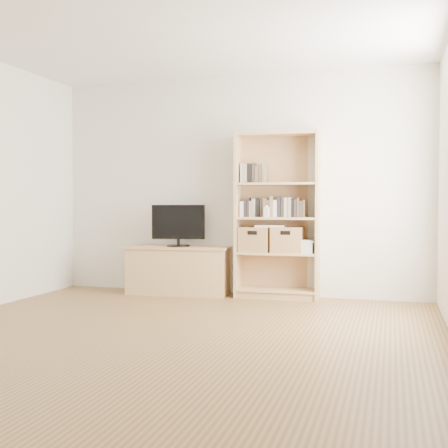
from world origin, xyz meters
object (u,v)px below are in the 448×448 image
at_px(tv_stand, 179,271).
at_px(bookshelf, 277,215).
at_px(television, 178,226).
at_px(baby_monitor, 266,212).
at_px(basket_left, 255,239).
at_px(basket_right, 287,240).
at_px(laptop, 270,226).

height_order(tv_stand, bookshelf, bookshelf).
height_order(television, baby_monitor, television).
relative_size(basket_left, basket_right, 0.99).
bearing_deg(baby_monitor, laptop, 79.44).
bearing_deg(television, basket_right, -12.23).
xyz_separation_m(tv_stand, bookshelf, (1.19, 0.05, 0.68)).
bearing_deg(laptop, tv_stand, 176.74).
distance_m(television, basket_left, 0.95).
relative_size(tv_stand, baby_monitor, 10.70).
relative_size(basket_left, laptop, 1.05).
distance_m(basket_right, laptop, 0.25).
xyz_separation_m(baby_monitor, basket_left, (-0.15, 0.10, -0.32)).
bearing_deg(baby_monitor, basket_right, 33.63).
bearing_deg(bookshelf, baby_monitor, -135.00).
bearing_deg(laptop, television, 176.74).
bearing_deg(laptop, bookshelf, 14.35).
xyz_separation_m(bookshelf, laptop, (-0.08, -0.03, -0.12)).
height_order(tv_stand, basket_left, basket_left).
xyz_separation_m(basket_right, laptop, (-0.19, -0.02, 0.15)).
bearing_deg(laptop, basket_right, 2.68).
bearing_deg(tv_stand, basket_right, -2.22).
distance_m(tv_stand, bookshelf, 1.37).
xyz_separation_m(bookshelf, basket_left, (-0.25, -0.01, -0.28)).
height_order(baby_monitor, laptop, baby_monitor).
height_order(basket_left, laptop, laptop).
height_order(tv_stand, basket_right, basket_right).
bearing_deg(bookshelf, basket_left, -178.81).
height_order(television, basket_right, television).
relative_size(bookshelf, basket_left, 5.49).
height_order(basket_left, basket_right, basket_right).
distance_m(tv_stand, baby_monitor, 1.30).
distance_m(bookshelf, laptop, 0.15).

